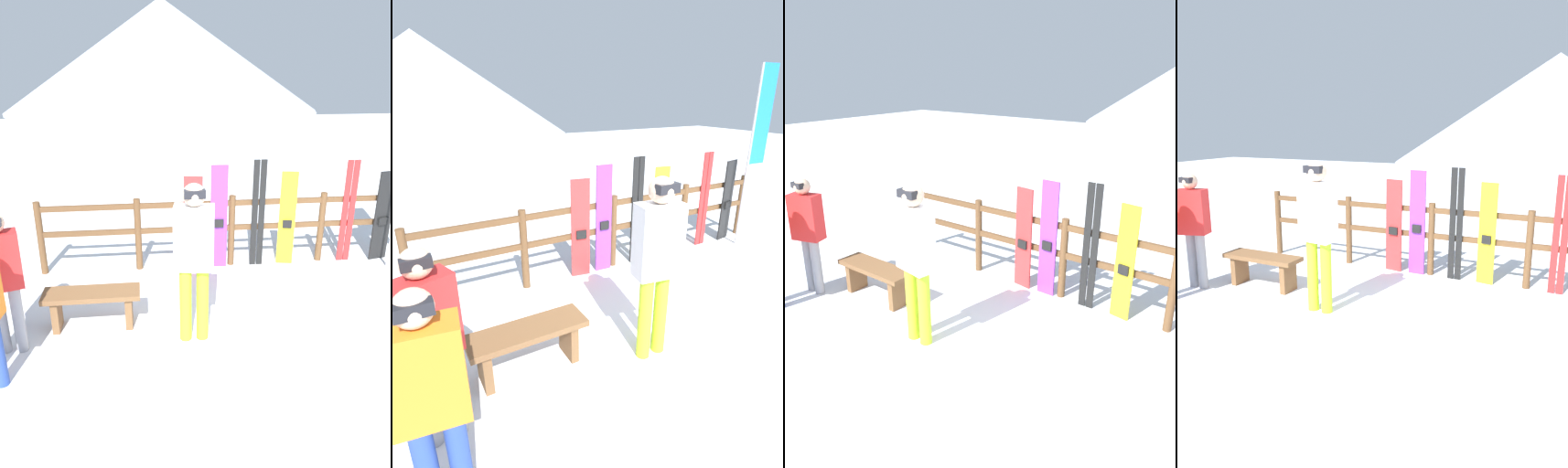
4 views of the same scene
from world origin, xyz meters
The scene contains 14 objects.
ground_plane centered at (0.00, 0.00, 0.00)m, with size 40.00×40.00×0.00m, color white.
mountain_backdrop centered at (0.00, 24.02, 3.00)m, with size 18.00×18.00×6.00m.
fence centered at (0.00, 2.02, 0.66)m, with size 5.69×0.10×1.10m.
bench centered at (-1.94, 0.49, 0.33)m, with size 1.12×0.36×0.47m.
person_orange centered at (-2.83, -0.46, 0.93)m, with size 0.44×0.28×1.60m.
person_red centered at (-2.77, 0.10, 0.93)m, with size 0.44×0.33×1.59m.
person_white centered at (-0.78, 0.11, 1.08)m, with size 0.45×0.29×1.83m.
snowboard_red centered at (-0.58, 1.96, 0.71)m, with size 0.27×0.09×1.42m.
snowboard_purple centered at (-0.21, 1.96, 0.79)m, with size 0.25×0.06×1.58m.
ski_pair_black centered at (0.38, 1.96, 0.82)m, with size 0.19×0.02×1.64m.
snowboard_yellow centered at (0.83, 1.96, 0.72)m, with size 0.25×0.09×1.46m.
ski_pair_red centered at (1.78, 1.96, 0.80)m, with size 0.19×0.02×1.60m.
snowboard_black_stripe centered at (2.35, 1.96, 0.71)m, with size 0.31×0.10×1.42m.
rental_flag centered at (2.49, 1.67, 1.86)m, with size 0.40×0.04×2.91m.
Camera 2 is at (-2.84, -2.23, 2.49)m, focal length 28.00 mm.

